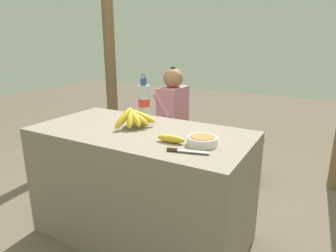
{
  "coord_description": "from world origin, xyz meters",
  "views": [
    {
      "loc": [
        1.05,
        -1.51,
        1.34
      ],
      "look_at": [
        0.18,
        0.05,
        0.81
      ],
      "focal_mm": 32.0,
      "sensor_mm": 36.0,
      "label": 1
    }
  ],
  "objects_px": {
    "loose_banana_front": "(171,139)",
    "knife": "(182,150)",
    "banana_bunch_green": "(233,133)",
    "support_post_near": "(109,42)",
    "wooden_bench": "(194,140)",
    "water_bottle": "(144,102)",
    "seated_vendor": "(169,111)",
    "banana_bunch_ripe": "(135,117)",
    "serving_bowl": "(202,140)"
  },
  "relations": [
    {
      "from": "serving_bowl",
      "to": "water_bottle",
      "type": "relative_size",
      "value": 0.52
    },
    {
      "from": "serving_bowl",
      "to": "seated_vendor",
      "type": "bearing_deg",
      "value": 126.36
    },
    {
      "from": "serving_bowl",
      "to": "water_bottle",
      "type": "height_order",
      "value": "water_bottle"
    },
    {
      "from": "serving_bowl",
      "to": "water_bottle",
      "type": "xyz_separation_m",
      "value": [
        -0.57,
        0.29,
        0.1
      ]
    },
    {
      "from": "loose_banana_front",
      "to": "knife",
      "type": "distance_m",
      "value": 0.16
    },
    {
      "from": "seated_vendor",
      "to": "support_post_near",
      "type": "xyz_separation_m",
      "value": [
        -1.03,
        0.34,
        0.68
      ]
    },
    {
      "from": "knife",
      "to": "serving_bowl",
      "type": "bearing_deg",
      "value": 58.62
    },
    {
      "from": "water_bottle",
      "to": "banana_bunch_green",
      "type": "xyz_separation_m",
      "value": [
        0.39,
        0.91,
        -0.43
      ]
    },
    {
      "from": "serving_bowl",
      "to": "seated_vendor",
      "type": "relative_size",
      "value": 0.16
    },
    {
      "from": "loose_banana_front",
      "to": "seated_vendor",
      "type": "bearing_deg",
      "value": 119.54
    },
    {
      "from": "knife",
      "to": "wooden_bench",
      "type": "bearing_deg",
      "value": 96.83
    },
    {
      "from": "loose_banana_front",
      "to": "serving_bowl",
      "type": "bearing_deg",
      "value": 17.89
    },
    {
      "from": "seated_vendor",
      "to": "banana_bunch_green",
      "type": "relative_size",
      "value": 3.84
    },
    {
      "from": "serving_bowl",
      "to": "banana_bunch_ripe",
      "type": "bearing_deg",
      "value": 169.06
    },
    {
      "from": "wooden_bench",
      "to": "support_post_near",
      "type": "distance_m",
      "value": 1.65
    },
    {
      "from": "loose_banana_front",
      "to": "seated_vendor",
      "type": "relative_size",
      "value": 0.16
    },
    {
      "from": "banana_bunch_green",
      "to": "serving_bowl",
      "type": "bearing_deg",
      "value": -81.34
    },
    {
      "from": "water_bottle",
      "to": "loose_banana_front",
      "type": "xyz_separation_m",
      "value": [
        0.41,
        -0.34,
        -0.11
      ]
    },
    {
      "from": "water_bottle",
      "to": "wooden_bench",
      "type": "relative_size",
      "value": 0.25
    },
    {
      "from": "wooden_bench",
      "to": "loose_banana_front",
      "type": "bearing_deg",
      "value": -71.62
    },
    {
      "from": "seated_vendor",
      "to": "banana_bunch_green",
      "type": "distance_m",
      "value": 0.69
    },
    {
      "from": "knife",
      "to": "banana_bunch_green",
      "type": "distance_m",
      "value": 1.4
    },
    {
      "from": "loose_banana_front",
      "to": "wooden_bench",
      "type": "height_order",
      "value": "loose_banana_front"
    },
    {
      "from": "seated_vendor",
      "to": "banana_bunch_green",
      "type": "height_order",
      "value": "seated_vendor"
    },
    {
      "from": "banana_bunch_green",
      "to": "knife",
      "type": "bearing_deg",
      "value": -84.29
    },
    {
      "from": "banana_bunch_green",
      "to": "support_post_near",
      "type": "distance_m",
      "value": 1.92
    },
    {
      "from": "wooden_bench",
      "to": "banana_bunch_ripe",
      "type": "bearing_deg",
      "value": -86.86
    },
    {
      "from": "seated_vendor",
      "to": "wooden_bench",
      "type": "bearing_deg",
      "value": -173.12
    },
    {
      "from": "wooden_bench",
      "to": "banana_bunch_green",
      "type": "bearing_deg",
      "value": 0.69
    },
    {
      "from": "banana_bunch_ripe",
      "to": "support_post_near",
      "type": "xyz_separation_m",
      "value": [
        -1.37,
        1.41,
        0.45
      ]
    },
    {
      "from": "seated_vendor",
      "to": "banana_bunch_green",
      "type": "bearing_deg",
      "value": -176.61
    },
    {
      "from": "water_bottle",
      "to": "knife",
      "type": "xyz_separation_m",
      "value": [
        0.53,
        -0.45,
        -0.12
      ]
    },
    {
      "from": "wooden_bench",
      "to": "support_post_near",
      "type": "bearing_deg",
      "value": 166.58
    },
    {
      "from": "seated_vendor",
      "to": "support_post_near",
      "type": "relative_size",
      "value": 0.41
    },
    {
      "from": "banana_bunch_ripe",
      "to": "seated_vendor",
      "type": "bearing_deg",
      "value": 107.48
    },
    {
      "from": "serving_bowl",
      "to": "support_post_near",
      "type": "relative_size",
      "value": 0.07
    },
    {
      "from": "loose_banana_front",
      "to": "wooden_bench",
      "type": "xyz_separation_m",
      "value": [
        -0.42,
        1.25,
        -0.46
      ]
    },
    {
      "from": "water_bottle",
      "to": "knife",
      "type": "bearing_deg",
      "value": -40.19
    },
    {
      "from": "loose_banana_front",
      "to": "support_post_near",
      "type": "height_order",
      "value": "support_post_near"
    },
    {
      "from": "banana_bunch_ripe",
      "to": "seated_vendor",
      "type": "xyz_separation_m",
      "value": [
        -0.34,
        1.06,
        -0.22
      ]
    },
    {
      "from": "loose_banana_front",
      "to": "seated_vendor",
      "type": "xyz_separation_m",
      "value": [
        -0.69,
        1.22,
        -0.18
      ]
    },
    {
      "from": "seated_vendor",
      "to": "loose_banana_front",
      "type": "bearing_deg",
      "value": 119.83
    },
    {
      "from": "water_bottle",
      "to": "seated_vendor",
      "type": "xyz_separation_m",
      "value": [
        -0.28,
        0.88,
        -0.29
      ]
    },
    {
      "from": "knife",
      "to": "banana_bunch_green",
      "type": "height_order",
      "value": "knife"
    },
    {
      "from": "wooden_bench",
      "to": "support_post_near",
      "type": "height_order",
      "value": "support_post_near"
    },
    {
      "from": "support_post_near",
      "to": "serving_bowl",
      "type": "bearing_deg",
      "value": -38.62
    },
    {
      "from": "loose_banana_front",
      "to": "wooden_bench",
      "type": "bearing_deg",
      "value": 108.38
    },
    {
      "from": "banana_bunch_ripe",
      "to": "knife",
      "type": "relative_size",
      "value": 1.4
    },
    {
      "from": "loose_banana_front",
      "to": "support_post_near",
      "type": "bearing_deg",
      "value": 137.78
    },
    {
      "from": "loose_banana_front",
      "to": "wooden_bench",
      "type": "relative_size",
      "value": 0.13
    }
  ]
}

